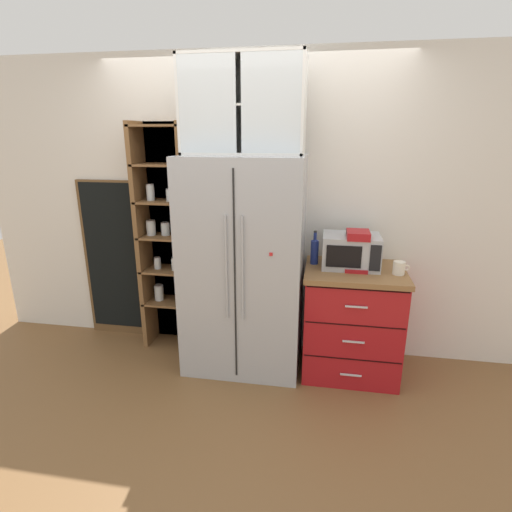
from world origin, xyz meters
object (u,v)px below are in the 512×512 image
at_px(bottle_cobalt, 315,249).
at_px(mug_navy, 356,263).
at_px(coffee_maker, 357,250).
at_px(chalkboard_menu, 115,260).
at_px(refrigerator, 244,266).
at_px(microwave, 351,251).
at_px(mug_cream, 399,268).

bearing_deg(bottle_cobalt, mug_navy, -12.88).
distance_m(coffee_maker, chalkboard_menu, 2.24).
height_order(refrigerator, microwave, refrigerator).
distance_m(refrigerator, microwave, 0.86).
bearing_deg(bottle_cobalt, refrigerator, -169.37).
bearing_deg(refrigerator, bottle_cobalt, 10.63).
distance_m(coffee_maker, mug_cream, 0.34).
distance_m(refrigerator, mug_cream, 1.20).
relative_size(microwave, bottle_cobalt, 1.61).
bearing_deg(mug_cream, mug_navy, 165.69).
height_order(microwave, chalkboard_menu, chalkboard_menu).
relative_size(refrigerator, microwave, 3.98).
bearing_deg(mug_navy, mug_cream, -14.31).
bearing_deg(bottle_cobalt, microwave, -6.57).
bearing_deg(refrigerator, mug_cream, -2.29).
distance_m(mug_cream, chalkboard_menu, 2.54).
relative_size(refrigerator, coffee_maker, 5.65).
bearing_deg(microwave, mug_navy, -44.41).
distance_m(mug_cream, bottle_cobalt, 0.66).
height_order(mug_cream, chalkboard_menu, chalkboard_menu).
distance_m(mug_navy, bottle_cobalt, 0.34).
relative_size(mug_navy, bottle_cobalt, 0.41).
xyz_separation_m(microwave, chalkboard_menu, (-2.16, 0.23, -0.26)).
bearing_deg(chalkboard_menu, mug_navy, -7.15).
xyz_separation_m(coffee_maker, chalkboard_menu, (-2.20, 0.28, -0.29)).
relative_size(microwave, mug_cream, 3.57).
bearing_deg(microwave, bottle_cobalt, 173.43).
height_order(mug_cream, mug_navy, mug_cream).
bearing_deg(refrigerator, chalkboard_menu, 166.84).
xyz_separation_m(microwave, coffee_maker, (0.04, -0.04, 0.03)).
bearing_deg(mug_cream, coffee_maker, 165.81).
relative_size(refrigerator, mug_cream, 14.21).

